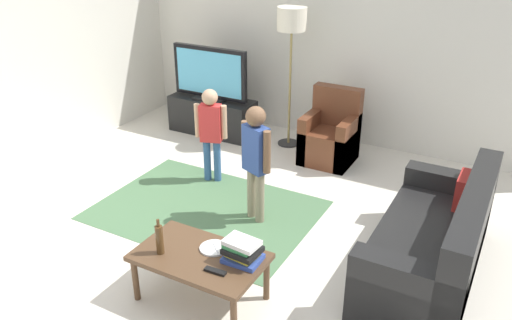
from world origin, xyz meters
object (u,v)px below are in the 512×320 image
armchair (331,137)px  plate (214,248)px  child_center (256,154)px  coffee_table (200,260)px  book_stack (242,250)px  tv_remote (215,271)px  tv_stand (212,116)px  child_near_tv (211,127)px  couch (438,246)px  tv (210,74)px  bottle (159,239)px  floor_lamp (292,27)px

armchair → plate: size_ratio=4.09×
child_center → coffee_table: size_ratio=1.19×
book_stack → tv_remote: (-0.10, -0.22, -0.08)m
tv_stand → child_near_tv: 1.49m
tv_stand → coffee_table: tv_stand is taller
book_stack → couch: bearing=42.0°
tv_stand → tv_remote: bearing=-56.5°
tv_stand → tv: bearing=-90.0°
tv_stand → coffee_table: size_ratio=1.20×
tv → couch: bearing=-27.2°
book_stack → bottle: 0.64m
child_near_tv → tv_remote: size_ratio=6.40×
tv_stand → armchair: 1.76m
tv → couch: tv is taller
couch → tv: bearing=152.8°
couch → armchair: size_ratio=2.00×
child_center → tv_remote: child_center is taller
child_near_tv → bottle: bearing=-67.9°
bottle → tv_remote: (0.50, 0.00, -0.12)m
book_stack → tv_remote: 0.26m
couch → bottle: bearing=-144.0°
couch → child_center: bearing=178.1°
couch → coffee_table: bearing=-142.1°
floor_lamp → coffee_table: floor_lamp is taller
child_near_tv → book_stack: size_ratio=3.85×
tv → couch: size_ratio=0.61×
floor_lamp → book_stack: floor_lamp is taller
book_stack → plate: book_stack is taller
child_near_tv → armchair: bearing=50.0°
tv_stand → tv: size_ratio=1.09×
couch → child_near_tv: 2.68m
child_near_tv → coffee_table: 2.07m
armchair → child_center: child_center is taller
plate → floor_lamp: bearing=104.6°
bottle → tv_remote: bearing=0.0°
couch → coffee_table: couch is taller
tv → bottle: bearing=-63.2°
child_near_tv → plate: 1.99m
tv → tv_remote: 3.71m
child_center → coffee_table: (0.21, -1.27, -0.35)m
bottle → tv_remote: size_ratio=1.76×
tv_remote → plate: 0.29m
tv → tv_remote: size_ratio=6.47×
armchair → tv_remote: armchair is taller
tv_remote → book_stack: bearing=62.8°
tv_stand → tv: (-0.00, -0.02, 0.60)m
plate → tv: bearing=123.6°
bottle → coffee_table: bearing=23.2°
child_center → plate: child_center is taller
tv → armchair: size_ratio=1.22×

